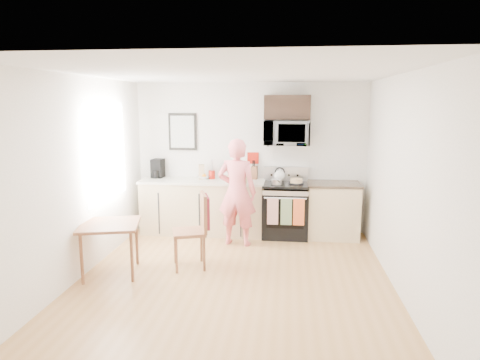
# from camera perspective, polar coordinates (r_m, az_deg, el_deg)

# --- Properties ---
(floor) EXTENTS (4.60, 4.60, 0.00)m
(floor) POSITION_cam_1_polar(r_m,az_deg,el_deg) (5.64, -0.84, -13.28)
(floor) COLOR #A57540
(floor) RESTS_ON ground
(back_wall) EXTENTS (4.00, 0.04, 2.60)m
(back_wall) POSITION_cam_1_polar(r_m,az_deg,el_deg) (7.52, 1.38, 2.97)
(back_wall) COLOR silver
(back_wall) RESTS_ON floor
(front_wall) EXTENTS (4.00, 0.04, 2.60)m
(front_wall) POSITION_cam_1_polar(r_m,az_deg,el_deg) (3.06, -6.49, -7.94)
(front_wall) COLOR silver
(front_wall) RESTS_ON floor
(left_wall) EXTENTS (0.04, 4.60, 2.60)m
(left_wall) POSITION_cam_1_polar(r_m,az_deg,el_deg) (5.86, -20.67, 0.23)
(left_wall) COLOR silver
(left_wall) RESTS_ON floor
(right_wall) EXTENTS (0.04, 4.60, 2.60)m
(right_wall) POSITION_cam_1_polar(r_m,az_deg,el_deg) (5.38, 20.74, -0.61)
(right_wall) COLOR silver
(right_wall) RESTS_ON floor
(ceiling) EXTENTS (4.00, 4.60, 0.04)m
(ceiling) POSITION_cam_1_polar(r_m,az_deg,el_deg) (5.18, -0.92, 14.10)
(ceiling) COLOR white
(ceiling) RESTS_ON back_wall
(window) EXTENTS (0.06, 1.40, 1.50)m
(window) POSITION_cam_1_polar(r_m,az_deg,el_deg) (6.52, -17.34, 3.61)
(window) COLOR silver
(window) RESTS_ON left_wall
(cabinet_left) EXTENTS (2.10, 0.60, 0.90)m
(cabinet_left) POSITION_cam_1_polar(r_m,az_deg,el_deg) (7.50, -4.97, -3.70)
(cabinet_left) COLOR tan
(cabinet_left) RESTS_ON floor
(countertop_left) EXTENTS (2.14, 0.64, 0.04)m
(countertop_left) POSITION_cam_1_polar(r_m,az_deg,el_deg) (7.40, -5.03, -0.16)
(countertop_left) COLOR beige
(countertop_left) RESTS_ON cabinet_left
(cabinet_right) EXTENTS (0.84, 0.60, 0.90)m
(cabinet_right) POSITION_cam_1_polar(r_m,az_deg,el_deg) (7.39, 12.27, -4.10)
(cabinet_right) COLOR tan
(cabinet_right) RESTS_ON floor
(countertop_right) EXTENTS (0.88, 0.64, 0.04)m
(countertop_right) POSITION_cam_1_polar(r_m,az_deg,el_deg) (7.29, 12.41, -0.52)
(countertop_right) COLOR black
(countertop_right) RESTS_ON cabinet_right
(range) EXTENTS (0.76, 0.70, 1.16)m
(range) POSITION_cam_1_polar(r_m,az_deg,el_deg) (7.33, 6.04, -4.15)
(range) COLOR black
(range) RESTS_ON floor
(microwave) EXTENTS (0.76, 0.51, 0.42)m
(microwave) POSITION_cam_1_polar(r_m,az_deg,el_deg) (7.23, 6.25, 6.28)
(microwave) COLOR #B8B8BD
(microwave) RESTS_ON back_wall
(upper_cabinet) EXTENTS (0.76, 0.35, 0.40)m
(upper_cabinet) POSITION_cam_1_polar(r_m,az_deg,el_deg) (7.25, 6.31, 9.62)
(upper_cabinet) COLOR black
(upper_cabinet) RESTS_ON back_wall
(wall_art) EXTENTS (0.50, 0.04, 0.65)m
(wall_art) POSITION_cam_1_polar(r_m,az_deg,el_deg) (7.65, -7.66, 6.39)
(wall_art) COLOR black
(wall_art) RESTS_ON back_wall
(wall_trivet) EXTENTS (0.20, 0.02, 0.20)m
(wall_trivet) POSITION_cam_1_polar(r_m,az_deg,el_deg) (7.50, 1.75, 2.95)
(wall_trivet) COLOR #A3190D
(wall_trivet) RESTS_ON back_wall
(person) EXTENTS (0.68, 0.49, 1.71)m
(person) POSITION_cam_1_polar(r_m,az_deg,el_deg) (6.77, -0.41, -1.64)
(person) COLOR #DA3B53
(person) RESTS_ON floor
(dining_table) EXTENTS (0.78, 0.78, 0.70)m
(dining_table) POSITION_cam_1_polar(r_m,az_deg,el_deg) (5.90, -16.99, -6.31)
(dining_table) COLOR brown
(dining_table) RESTS_ON floor
(chair) EXTENTS (0.59, 0.55, 1.04)m
(chair) POSITION_cam_1_polar(r_m,az_deg,el_deg) (5.91, -5.42, -5.32)
(chair) COLOR brown
(chair) RESTS_ON floor
(knife_block) EXTENTS (0.11, 0.15, 0.22)m
(knife_block) POSITION_cam_1_polar(r_m,az_deg,el_deg) (7.46, 1.92, 0.99)
(knife_block) COLOR brown
(knife_block) RESTS_ON countertop_left
(utensil_crock) EXTENTS (0.12, 0.12, 0.35)m
(utensil_crock) POSITION_cam_1_polar(r_m,az_deg,el_deg) (7.49, -3.79, 1.20)
(utensil_crock) COLOR #A3190D
(utensil_crock) RESTS_ON countertop_left
(fruit_bowl) EXTENTS (0.24, 0.24, 0.11)m
(fruit_bowl) POSITION_cam_1_polar(r_m,az_deg,el_deg) (7.51, -4.83, 0.48)
(fruit_bowl) COLOR silver
(fruit_bowl) RESTS_ON countertop_left
(milk_carton) EXTENTS (0.11, 0.11, 0.26)m
(milk_carton) POSITION_cam_1_polar(r_m,az_deg,el_deg) (7.47, -5.15, 1.10)
(milk_carton) COLOR tan
(milk_carton) RESTS_ON countertop_left
(coffee_maker) EXTENTS (0.21, 0.29, 0.33)m
(coffee_maker) POSITION_cam_1_polar(r_m,az_deg,el_deg) (7.73, -10.93, 1.46)
(coffee_maker) COLOR black
(coffee_maker) RESTS_ON countertop_left
(bread_bag) EXTENTS (0.36, 0.32, 0.12)m
(bread_bag) POSITION_cam_1_polar(r_m,az_deg,el_deg) (7.07, -0.46, 0.06)
(bread_bag) COLOR tan
(bread_bag) RESTS_ON countertop_left
(cake) EXTENTS (0.25, 0.25, 0.08)m
(cake) POSITION_cam_1_polar(r_m,az_deg,el_deg) (7.19, 7.52, -0.16)
(cake) COLOR black
(cake) RESTS_ON range
(kettle) EXTENTS (0.19, 0.19, 0.25)m
(kettle) POSITION_cam_1_polar(r_m,az_deg,el_deg) (7.34, 5.32, 0.62)
(kettle) COLOR silver
(kettle) RESTS_ON range
(pot) EXTENTS (0.18, 0.30, 0.09)m
(pot) POSITION_cam_1_polar(r_m,az_deg,el_deg) (7.07, 4.93, -0.24)
(pot) COLOR #B8B8BD
(pot) RESTS_ON range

